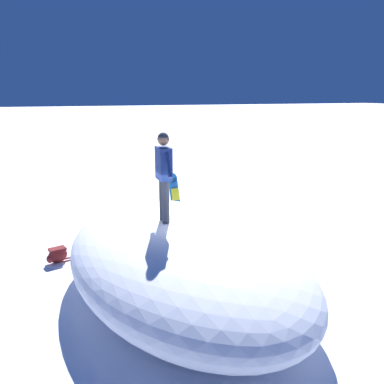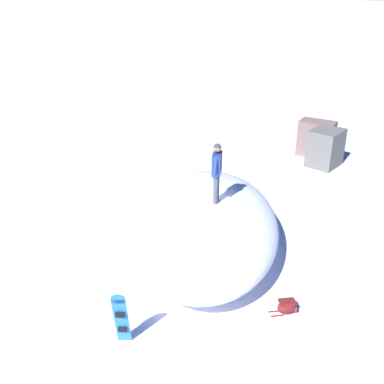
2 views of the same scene
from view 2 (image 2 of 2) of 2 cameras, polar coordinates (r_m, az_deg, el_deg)
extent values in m
plane|color=white|center=(13.08, -1.05, -8.10)|extent=(240.00, 240.00, 0.00)
ellipsoid|color=white|center=(13.08, 1.59, -4.05)|extent=(4.47, 7.03, 1.57)
cylinder|color=#333842|center=(12.57, 3.07, 0.69)|extent=(0.14, 0.14, 0.80)
cylinder|color=#333842|center=(12.39, 2.95, 0.30)|extent=(0.14, 0.14, 0.80)
cube|color=navy|center=(12.19, 3.08, 3.47)|extent=(0.24, 0.45, 0.60)
sphere|color=#936B4C|center=(12.03, 3.13, 5.40)|extent=(0.22, 0.22, 0.22)
cylinder|color=navy|center=(12.46, 3.28, 4.23)|extent=(0.10, 0.39, 0.50)
cylinder|color=navy|center=(11.89, 2.90, 3.14)|extent=(0.10, 0.39, 0.50)
sphere|color=#333842|center=(12.03, 3.14, 5.49)|extent=(0.21, 0.21, 0.21)
cube|color=#2672BF|center=(10.06, -8.65, -15.38)|extent=(0.36, 0.46, 1.45)
cylinder|color=#2672BF|center=(9.45, -9.10, -12.90)|extent=(0.31, 0.14, 0.29)
cube|color=yellow|center=(9.89, -8.76, -14.29)|extent=(0.26, 0.14, 0.35)
cube|color=black|center=(9.81, -8.84, -14.68)|extent=(0.20, 0.12, 0.12)
cube|color=black|center=(10.26, -8.53, -16.35)|extent=(0.20, 0.12, 0.12)
ellipsoid|color=maroon|center=(11.34, 11.57, -13.69)|extent=(0.51, 0.39, 0.36)
ellipsoid|color=maroon|center=(11.44, 12.53, -13.76)|extent=(0.18, 0.24, 0.17)
cube|color=maroon|center=(11.25, 11.64, -13.09)|extent=(0.43, 0.33, 0.06)
cylinder|color=maroon|center=(11.43, 10.16, -14.25)|extent=(0.31, 0.12, 0.04)
cylinder|color=maroon|center=(11.32, 10.40, -14.75)|extent=(0.31, 0.12, 0.04)
cube|color=#5D5B56|center=(19.54, 16.08, 5.24)|extent=(1.64, 1.70, 1.52)
cube|color=#725A55|center=(20.51, 15.01, 6.36)|extent=(1.65, 1.33, 1.53)
camera|label=1|loc=(18.50, 11.80, 14.78)|focal=37.37mm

